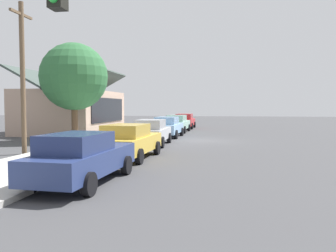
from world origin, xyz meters
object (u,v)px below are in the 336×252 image
Objects in this scene: shade_tree at (74,77)px; car_mustard at (129,141)px; car_seafoam at (177,123)px; fire_hydrant_red at (167,125)px; car_silver at (152,132)px; utility_pole_wooden at (23,75)px; car_navy at (82,157)px; car_cherry at (185,121)px; car_skyblue at (168,127)px.

car_mustard is at bearing -140.83° from shade_tree.
car_seafoam is 6.85× the size of fire_hydrant_red.
utility_pole_wooden reaches higher than car_silver.
car_cherry is (27.17, -0.07, 0.00)m from car_navy.
car_skyblue is at bearing 2.94° from car_navy.
car_mustard is 1.00× the size of car_seafoam.
car_seafoam is (5.30, -0.03, 0.00)m from car_skyblue.
car_skyblue is at bearing -57.45° from shade_tree.
car_skyblue is 0.95× the size of car_cherry.
car_skyblue is at bearing -1.37° from car_silver.
car_skyblue and car_seafoam have the same top height.
car_silver is 8.00m from utility_pole_wooden.
fire_hydrant_red is (14.34, 1.45, -0.32)m from car_silver.
fire_hydrant_red is (19.30, -4.00, -3.43)m from utility_pole_wooden.
utility_pole_wooden reaches higher than car_seafoam.
car_skyblue is 6.49× the size of fire_hydrant_red.
car_mustard is at bearing -179.37° from car_silver.
fire_hydrant_red is at bearing 144.12° from car_cherry.
utility_pole_wooden reaches higher than car_cherry.
car_seafoam is (10.89, -0.10, 0.00)m from car_silver.
utility_pole_wooden is at bearing 47.09° from car_navy.
car_seafoam is 11.44m from shade_tree.
fire_hydrant_red is (8.76, 1.52, -0.32)m from car_skyblue.
fire_hydrant_red is (12.54, -4.40, -3.92)m from shade_tree.
utility_pole_wooden is (-6.76, -0.40, -0.49)m from shade_tree.
car_cherry is (22.04, -0.03, 0.00)m from car_mustard.
utility_pole_wooden is at bearing 165.81° from car_cherry.
shade_tree reaches higher than car_mustard.
car_cherry is at bearing 1.64° from car_seafoam.
car_silver is at bearing -178.43° from car_seafoam.
car_mustard is 0.72× the size of shade_tree.
shade_tree is at bearing 72.25° from car_silver.
car_skyblue is at bearing -179.98° from car_cherry.
car_silver and car_cherry have the same top height.
car_navy is 16.23m from car_skyblue.
utility_pole_wooden reaches higher than shade_tree.
utility_pole_wooden is (5.69, 5.53, 3.11)m from car_navy.
car_cherry is at bearing 2.77° from car_navy.
utility_pole_wooden is at bearing 168.29° from fire_hydrant_red.
shade_tree reaches higher than car_navy.
car_cherry is at bearing -1.14° from car_silver.
shade_tree is at bearing 42.14° from car_mustard.
car_silver is 7.10m from shade_tree.
car_silver is 0.61× the size of utility_pole_wooden.
utility_pole_wooden reaches higher than fire_hydrant_red.
car_mustard is 16.41m from car_seafoam.
car_silver and car_seafoam have the same top height.
car_mustard is at bearing -95.77° from utility_pole_wooden.
shade_tree is at bearing 28.37° from car_navy.
car_cherry is (5.63, -0.05, 0.00)m from car_seafoam.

